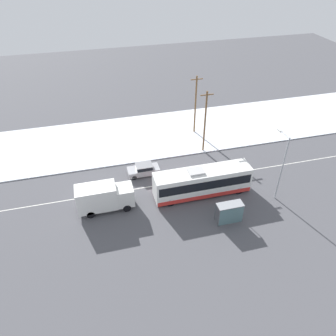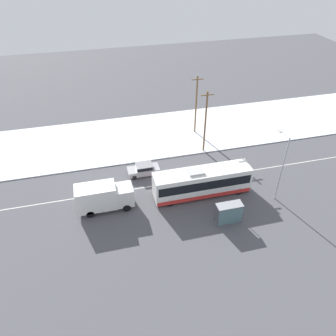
{
  "view_description": "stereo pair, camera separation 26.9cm",
  "coord_description": "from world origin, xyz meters",
  "px_view_note": "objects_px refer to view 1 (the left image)",
  "views": [
    {
      "loc": [
        -9.9,
        -30.95,
        25.85
      ],
      "look_at": [
        -1.46,
        1.38,
        1.4
      ],
      "focal_mm": 35.0,
      "sensor_mm": 36.0,
      "label": 1
    },
    {
      "loc": [
        -9.64,
        -31.02,
        25.85
      ],
      "look_at": [
        -1.46,
        1.38,
        1.4
      ],
      "focal_mm": 35.0,
      "sensor_mm": 36.0,
      "label": 2
    }
  ],
  "objects_px": {
    "pedestrian_at_stop": "(226,206)",
    "utility_pole_snowlot": "(195,104)",
    "box_truck": "(104,197)",
    "city_bus": "(202,182)",
    "utility_pole_roadside": "(205,121)",
    "bus_shelter": "(231,211)",
    "streetlamp": "(282,161)",
    "sedan_car": "(144,169)"
  },
  "relations": [
    {
      "from": "pedestrian_at_stop",
      "to": "utility_pole_snowlot",
      "type": "xyz_separation_m",
      "value": [
        2.41,
        18.23,
        3.63
      ]
    },
    {
      "from": "box_truck",
      "to": "city_bus",
      "type": "bearing_deg",
      "value": -1.25
    },
    {
      "from": "city_bus",
      "to": "pedestrian_at_stop",
      "type": "height_order",
      "value": "city_bus"
    },
    {
      "from": "pedestrian_at_stop",
      "to": "utility_pole_roadside",
      "type": "relative_size",
      "value": 0.2
    },
    {
      "from": "bus_shelter",
      "to": "streetlamp",
      "type": "distance_m",
      "value": 8.18
    },
    {
      "from": "city_bus",
      "to": "utility_pole_roadside",
      "type": "xyz_separation_m",
      "value": [
        3.36,
        8.91,
        2.97
      ]
    },
    {
      "from": "sedan_car",
      "to": "utility_pole_snowlot",
      "type": "distance_m",
      "value": 13.72
    },
    {
      "from": "city_bus",
      "to": "pedestrian_at_stop",
      "type": "bearing_deg",
      "value": -70.39
    },
    {
      "from": "box_truck",
      "to": "utility_pole_snowlot",
      "type": "bearing_deg",
      "value": 42.61
    },
    {
      "from": "box_truck",
      "to": "sedan_car",
      "type": "relative_size",
      "value": 1.55
    },
    {
      "from": "box_truck",
      "to": "bus_shelter",
      "type": "relative_size",
      "value": 2.23
    },
    {
      "from": "streetlamp",
      "to": "city_bus",
      "type": "bearing_deg",
      "value": 162.53
    },
    {
      "from": "city_bus",
      "to": "utility_pole_snowlot",
      "type": "relative_size",
      "value": 1.27
    },
    {
      "from": "utility_pole_roadside",
      "to": "sedan_car",
      "type": "bearing_deg",
      "value": -160.11
    },
    {
      "from": "city_bus",
      "to": "utility_pole_snowlot",
      "type": "bearing_deg",
      "value": 75.13
    },
    {
      "from": "sedan_car",
      "to": "utility_pole_snowlot",
      "type": "height_order",
      "value": "utility_pole_snowlot"
    },
    {
      "from": "city_bus",
      "to": "utility_pole_roadside",
      "type": "relative_size",
      "value": 1.27
    },
    {
      "from": "utility_pole_roadside",
      "to": "city_bus",
      "type": "bearing_deg",
      "value": -110.65
    },
    {
      "from": "utility_pole_roadside",
      "to": "streetlamp",
      "type": "bearing_deg",
      "value": -67.22
    },
    {
      "from": "box_truck",
      "to": "sedan_car",
      "type": "height_order",
      "value": "box_truck"
    },
    {
      "from": "pedestrian_at_stop",
      "to": "utility_pole_snowlot",
      "type": "relative_size",
      "value": 0.2
    },
    {
      "from": "sedan_car",
      "to": "streetlamp",
      "type": "xyz_separation_m",
      "value": [
        14.15,
        -8.11,
        4.32
      ]
    },
    {
      "from": "utility_pole_roadside",
      "to": "utility_pole_snowlot",
      "type": "bearing_deg",
      "value": 85.28
    },
    {
      "from": "sedan_car",
      "to": "bus_shelter",
      "type": "xyz_separation_m",
      "value": [
        7.27,
        -10.87,
        0.85
      ]
    },
    {
      "from": "city_bus",
      "to": "bus_shelter",
      "type": "xyz_separation_m",
      "value": [
        1.3,
        -5.34,
        -0.09
      ]
    },
    {
      "from": "pedestrian_at_stop",
      "to": "streetlamp",
      "type": "relative_size",
      "value": 0.22
    },
    {
      "from": "bus_shelter",
      "to": "streetlamp",
      "type": "relative_size",
      "value": 0.34
    },
    {
      "from": "pedestrian_at_stop",
      "to": "city_bus",
      "type": "bearing_deg",
      "value": 109.61
    },
    {
      "from": "box_truck",
      "to": "utility_pole_snowlot",
      "type": "xyz_separation_m",
      "value": [
        15.31,
        14.08,
        2.95
      ]
    },
    {
      "from": "city_bus",
      "to": "utility_pole_roadside",
      "type": "height_order",
      "value": "utility_pole_roadside"
    },
    {
      "from": "city_bus",
      "to": "bus_shelter",
      "type": "distance_m",
      "value": 5.49
    },
    {
      "from": "box_truck",
      "to": "utility_pole_roadside",
      "type": "xyz_separation_m",
      "value": [
        14.86,
        8.66,
        2.95
      ]
    },
    {
      "from": "streetlamp",
      "to": "sedan_car",
      "type": "bearing_deg",
      "value": 150.18
    },
    {
      "from": "utility_pole_roadside",
      "to": "utility_pole_snowlot",
      "type": "relative_size",
      "value": 1.0
    },
    {
      "from": "sedan_car",
      "to": "utility_pole_snowlot",
      "type": "xyz_separation_m",
      "value": [
        9.78,
        8.8,
        3.91
      ]
    },
    {
      "from": "streetlamp",
      "to": "utility_pole_snowlot",
      "type": "distance_m",
      "value": 17.47
    },
    {
      "from": "pedestrian_at_stop",
      "to": "box_truck",
      "type": "bearing_deg",
      "value": 162.14
    },
    {
      "from": "city_bus",
      "to": "sedan_car",
      "type": "height_order",
      "value": "city_bus"
    },
    {
      "from": "city_bus",
      "to": "sedan_car",
      "type": "xyz_separation_m",
      "value": [
        -5.97,
        5.54,
        -0.93
      ]
    },
    {
      "from": "pedestrian_at_stop",
      "to": "utility_pole_roadside",
      "type": "height_order",
      "value": "utility_pole_roadside"
    },
    {
      "from": "bus_shelter",
      "to": "utility_pole_snowlot",
      "type": "bearing_deg",
      "value": 82.75
    },
    {
      "from": "streetlamp",
      "to": "utility_pole_snowlot",
      "type": "bearing_deg",
      "value": 104.51
    }
  ]
}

